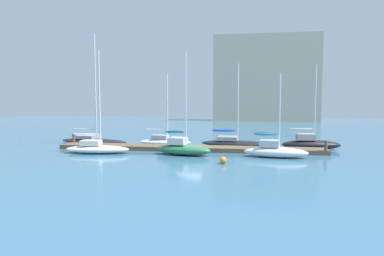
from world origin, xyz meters
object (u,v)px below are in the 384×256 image
sailboat_4 (233,142)px  mooring_buoy_orange (223,160)px  sailboat_5 (275,150)px  sailboat_6 (310,143)px  harbor_building_distant (265,79)px  sailboat_3 (182,148)px  sailboat_0 (93,140)px  sailboat_2 (164,141)px  sailboat_1 (97,148)px

sailboat_4 → mooring_buoy_orange: size_ratio=16.21×
sailboat_4 → mooring_buoy_orange: sailboat_4 is taller
sailboat_5 → mooring_buoy_orange: (-4.08, -3.57, -0.35)m
sailboat_6 → harbor_building_distant: bearing=90.0°
sailboat_3 → sailboat_4: 7.51m
sailboat_0 → mooring_buoy_orange: size_ratio=22.38×
sailboat_0 → sailboat_2: (8.04, 0.19, 0.02)m
sailboat_5 → harbor_building_distant: bearing=94.8°
sailboat_1 → sailboat_4: sailboat_1 is taller
sailboat_4 → sailboat_6: size_ratio=1.03×
sailboat_0 → harbor_building_distant: size_ratio=0.51×
mooring_buoy_orange → harbor_building_distant: 55.74m
sailboat_2 → sailboat_5: size_ratio=1.08×
sailboat_4 → sailboat_6: bearing=-2.8°
sailboat_0 → mooring_buoy_orange: (14.99, -9.37, -0.19)m
sailboat_4 → sailboat_6: 7.61m
sailboat_6 → harbor_building_distant: harbor_building_distant is taller
sailboat_1 → harbor_building_distant: 55.04m
sailboat_5 → harbor_building_distant: size_ratio=0.31×
sailboat_1 → sailboat_0: bearing=110.8°
sailboat_1 → sailboat_6: 20.39m
sailboat_1 → sailboat_3: size_ratio=1.02×
sailboat_4 → harbor_building_distant: size_ratio=0.37×
sailboat_0 → sailboat_4: sailboat_0 is taller
sailboat_1 → sailboat_3: bearing=-5.1°
sailboat_2 → mooring_buoy_orange: size_ratio=14.47×
sailboat_3 → sailboat_1: bearing=-166.7°
sailboat_2 → harbor_building_distant: harbor_building_distant is taller
sailboat_3 → sailboat_5: (7.94, 0.02, -0.05)m
sailboat_3 → sailboat_6: size_ratio=1.09×
sailboat_1 → sailboat_5: (15.81, 0.32, 0.09)m
sailboat_1 → sailboat_4: size_ratio=1.08×
sailboat_1 → sailboat_5: bearing=-6.1°
sailboat_1 → harbor_building_distant: size_ratio=0.40×
sailboat_4 → sailboat_5: sailboat_4 is taller
sailboat_4 → harbor_building_distant: bearing=87.7°
sailboat_4 → sailboat_0: bearing=-174.0°
sailboat_4 → sailboat_5: 7.24m
sailboat_1 → mooring_buoy_orange: bearing=-22.7°
sailboat_1 → sailboat_3: 7.87m
sailboat_0 → sailboat_6: sailboat_0 is taller
sailboat_4 → sailboat_6: sailboat_4 is taller
sailboat_4 → mooring_buoy_orange: 9.77m
sailboat_0 → mooring_buoy_orange: 17.68m
sailboat_4 → sailboat_6: (7.55, -0.98, 0.15)m
sailboat_3 → sailboat_4: sailboat_3 is taller
mooring_buoy_orange → sailboat_0: bearing=148.0°
sailboat_0 → sailboat_4: (15.34, 0.39, 0.01)m
sailboat_0 → sailboat_4: 15.35m
sailboat_0 → sailboat_1: sailboat_0 is taller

